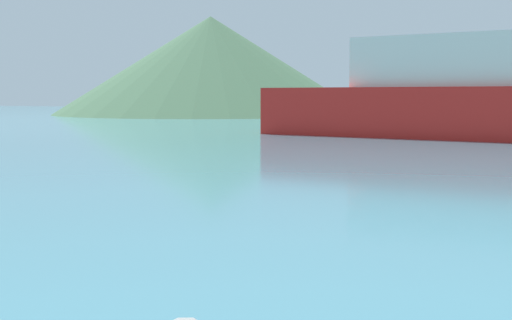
% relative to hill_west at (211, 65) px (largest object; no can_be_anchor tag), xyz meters
% --- Properties ---
extents(hill_west, '(38.37, 38.37, 11.95)m').
position_rel_hill_west_xyz_m(hill_west, '(0.00, 0.00, 0.00)').
color(hill_west, '#38563D').
rests_on(hill_west, ground_plane).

